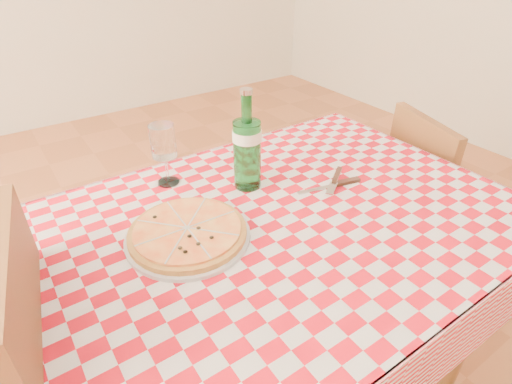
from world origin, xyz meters
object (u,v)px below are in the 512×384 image
at_px(dining_table, 275,249).
at_px(chair_near, 428,195).
at_px(water_bottle, 247,140).
at_px(wine_glass, 165,155).
at_px(pizza_plate, 188,232).

xyz_separation_m(dining_table, chair_near, (0.87, 0.09, -0.19)).
bearing_deg(water_bottle, wine_glass, 141.72).
height_order(dining_table, chair_near, chair_near).
bearing_deg(wine_glass, water_bottle, -38.28).
distance_m(chair_near, wine_glass, 1.12).
relative_size(chair_near, wine_glass, 4.45).
bearing_deg(pizza_plate, water_bottle, 25.83).
height_order(pizza_plate, wine_glass, wine_glass).
bearing_deg(chair_near, pizza_plate, -160.08).
bearing_deg(pizza_plate, wine_glass, 75.90).
bearing_deg(wine_glass, chair_near, -12.91).
bearing_deg(chair_near, water_bottle, -167.86).
height_order(chair_near, wine_glass, wine_glass).
bearing_deg(wine_glass, pizza_plate, -104.10).
xyz_separation_m(chair_near, pizza_plate, (-1.09, -0.03, 0.31)).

